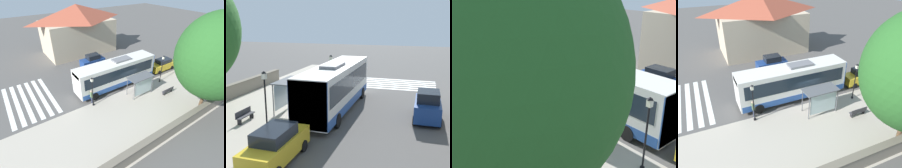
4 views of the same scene
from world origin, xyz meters
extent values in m
plane|color=#514F4C|center=(0.00, 0.00, 0.00)|extent=(120.00, 120.00, 0.00)
cube|color=#ADA393|center=(-4.50, 0.00, 0.01)|extent=(9.00, 44.00, 0.02)
cube|color=silver|center=(5.00, 9.62, 0.00)|extent=(9.00, 0.50, 0.01)
cube|color=silver|center=(5.00, 10.57, 0.00)|extent=(9.00, 0.50, 0.01)
cube|color=silver|center=(5.00, 11.52, 0.00)|extent=(9.00, 0.50, 0.01)
cube|color=silver|center=(5.00, 12.47, 0.00)|extent=(9.00, 0.50, 0.01)
cube|color=slate|center=(-8.55, 0.00, 0.61)|extent=(0.50, 20.00, 1.23)
cube|color=#685F52|center=(-8.55, 0.00, 1.27)|extent=(0.60, 20.00, 0.08)
cube|color=#C6B293|center=(16.22, -0.28, 3.02)|extent=(7.46, 12.64, 6.05)
pyramid|color=#9E4733|center=(16.22, -0.28, 7.41)|extent=(8.06, 13.24, 2.72)
cube|color=silver|center=(1.64, 1.24, 2.04)|extent=(2.51, 11.46, 3.18)
cube|color=black|center=(1.64, 1.24, 2.45)|extent=(2.55, 10.54, 1.40)
cube|color=#264C93|center=(1.64, 1.24, 0.77)|extent=(2.55, 11.23, 0.64)
cube|color=#264C93|center=(1.64, -4.46, 2.04)|extent=(2.55, 0.06, 3.05)
cube|color=black|center=(1.64, 6.93, 3.31)|extent=(1.88, 0.08, 0.44)
cube|color=slate|center=(1.64, 0.38, 3.74)|extent=(1.26, 2.52, 0.22)
cylinder|color=black|center=(0.47, 5.26, 0.50)|extent=(0.30, 1.00, 1.00)
cylinder|color=black|center=(2.82, 5.26, 0.50)|extent=(0.30, 1.00, 1.00)
cylinder|color=black|center=(0.47, -2.31, 0.50)|extent=(0.30, 1.00, 1.00)
cylinder|color=black|center=(2.82, -2.31, 0.50)|extent=(0.30, 1.00, 1.00)
cylinder|color=#515459|center=(-0.97, -1.64, 1.22)|extent=(0.08, 0.08, 2.45)
cylinder|color=#515459|center=(-0.97, 1.36, 1.22)|extent=(0.08, 0.08, 2.45)
cylinder|color=#515459|center=(-2.32, -1.64, 1.22)|extent=(0.08, 0.08, 2.45)
cylinder|color=#515459|center=(-2.32, 1.36, 1.22)|extent=(0.08, 0.08, 2.45)
cube|color=#515459|center=(-1.65, -0.14, 2.49)|extent=(1.65, 3.31, 0.08)
cube|color=silver|center=(-2.30, -0.14, 1.35)|extent=(0.03, 2.71, 1.96)
cylinder|color=#2D3347|center=(-0.01, 5.90, 0.43)|extent=(0.12, 0.12, 0.86)
cylinder|color=#2D3347|center=(0.15, 5.90, 0.43)|extent=(0.12, 0.12, 0.86)
cube|color=#59724C|center=(0.07, 5.90, 1.21)|extent=(0.34, 0.22, 0.70)
sphere|color=tan|center=(0.07, 5.90, 1.68)|extent=(0.24, 0.24, 0.24)
cube|color=#333338|center=(-3.71, -3.16, 0.45)|extent=(0.40, 1.76, 0.06)
cube|color=#333338|center=(-3.88, -3.16, 0.68)|extent=(0.04, 1.76, 0.40)
cube|color=black|center=(-3.71, -3.86, 0.23)|extent=(0.32, 0.06, 0.45)
cube|color=black|center=(-3.71, -2.45, 0.23)|extent=(0.32, 0.06, 0.45)
cylinder|color=black|center=(-0.41, 5.96, 0.08)|extent=(0.24, 0.24, 0.16)
cylinder|color=black|center=(-0.41, 5.96, 1.65)|extent=(0.10, 0.10, 3.30)
cube|color=silver|center=(-0.41, 5.96, 3.48)|extent=(0.24, 0.24, 0.35)
pyramid|color=black|center=(-0.41, 5.96, 3.72)|extent=(0.28, 0.28, 0.14)
cylinder|color=black|center=(-1.12, -4.57, 0.08)|extent=(0.24, 0.24, 0.16)
cylinder|color=black|center=(-1.12, -4.57, 1.77)|extent=(0.10, 0.10, 3.54)
cube|color=silver|center=(-1.12, -4.57, 3.72)|extent=(0.24, 0.24, 0.35)
pyramid|color=black|center=(-1.12, -4.57, 3.96)|extent=(0.28, 0.28, 0.14)
cube|color=gold|center=(1.29, -7.64, 0.77)|extent=(1.71, 4.52, 0.99)
cube|color=black|center=(1.29, -7.75, 1.57)|extent=(1.45, 2.35, 0.61)
cylinder|color=black|center=(0.49, -6.17, 0.32)|extent=(0.22, 0.64, 0.64)
cylinder|color=black|center=(2.10, -6.17, 0.32)|extent=(0.22, 0.64, 0.64)
cylinder|color=black|center=(0.49, -9.10, 0.32)|extent=(0.22, 0.64, 0.64)
cylinder|color=black|center=(2.10, -9.10, 0.32)|extent=(0.22, 0.64, 0.64)
cube|color=navy|center=(8.55, 1.03, 0.85)|extent=(1.76, 3.93, 1.17)
cube|color=black|center=(8.55, 0.93, 1.80)|extent=(1.50, 2.04, 0.73)
cylinder|color=black|center=(7.72, 2.30, 0.32)|extent=(0.22, 0.64, 0.64)
cylinder|color=black|center=(9.39, 2.30, 0.32)|extent=(0.22, 0.64, 0.64)
cylinder|color=black|center=(7.72, -0.25, 0.32)|extent=(0.22, 0.64, 0.64)
cylinder|color=black|center=(9.39, -0.25, 0.32)|extent=(0.22, 0.64, 0.64)
camera|label=1|loc=(-15.00, 13.33, 13.17)|focal=28.00mm
camera|label=2|loc=(8.13, -19.17, 7.08)|focal=45.00mm
camera|label=3|loc=(-11.69, -11.26, 9.16)|focal=45.00mm
camera|label=4|loc=(-16.22, 9.48, 13.00)|focal=35.00mm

